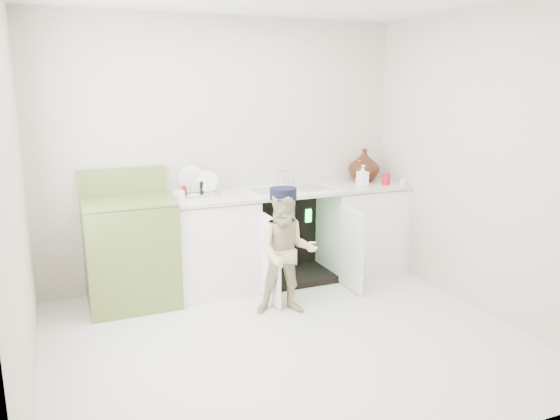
% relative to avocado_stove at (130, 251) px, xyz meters
% --- Properties ---
extents(ground, '(3.50, 3.50, 0.00)m').
position_rel_avocado_stove_xyz_m(ground, '(0.97, -1.18, -0.48)').
color(ground, beige).
rests_on(ground, ground).
extents(room_shell, '(6.00, 5.50, 1.26)m').
position_rel_avocado_stove_xyz_m(room_shell, '(0.97, -1.18, 0.77)').
color(room_shell, beige).
rests_on(room_shell, ground).
extents(counter_run, '(2.44, 1.02, 1.24)m').
position_rel_avocado_stove_xyz_m(counter_run, '(1.55, 0.03, -0.00)').
color(counter_run, white).
rests_on(counter_run, ground).
extents(avocado_stove, '(0.75, 0.65, 1.16)m').
position_rel_avocado_stove_xyz_m(avocado_stove, '(0.00, 0.00, 0.00)').
color(avocado_stove, olive).
rests_on(avocado_stove, ground).
extents(repair_worker, '(0.72, 0.67, 1.07)m').
position_rel_avocado_stove_xyz_m(repair_worker, '(1.17, -0.71, 0.06)').
color(repair_worker, '#CBB792').
rests_on(repair_worker, ground).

